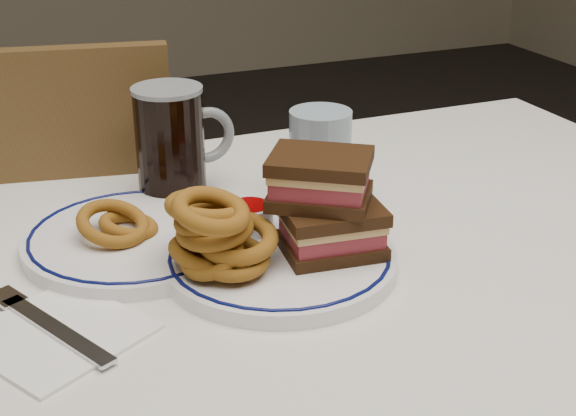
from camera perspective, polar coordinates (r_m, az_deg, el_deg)
name	(u,v)px	position (r m, az deg, el deg)	size (l,w,h in m)	color
dining_table	(290,344)	(0.94, 0.14, -9.67)	(1.27, 0.87, 0.75)	white
chair_far	(46,289)	(1.39, -16.81, -5.52)	(0.50, 0.50, 0.93)	#412B15
main_plate	(280,259)	(0.88, -0.60, -3.63)	(0.26, 0.26, 0.02)	white
reuben_sandwich	(326,204)	(0.86, 2.72, 0.30)	(0.13, 0.13, 0.11)	black
onion_rings_main	(216,232)	(0.83, -5.14, -1.70)	(0.12, 0.12, 0.11)	brown
ketchup_ramekin	(250,216)	(0.92, -2.73, -0.56)	(0.05, 0.05, 0.03)	silver
beer_mug	(173,142)	(1.04, -8.21, 4.65)	(0.13, 0.09, 0.15)	black
water_glass	(320,158)	(1.02, 2.29, 3.57)	(0.08, 0.08, 0.12)	#91A8BB
far_plate	(135,238)	(0.94, -10.81, -2.12)	(0.26, 0.26, 0.02)	white
onion_rings_far	(120,224)	(0.93, -11.89, -1.13)	(0.10, 0.08, 0.05)	brown
napkin_fork	(55,331)	(0.80, -16.25, -8.42)	(0.20, 0.20, 0.01)	white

